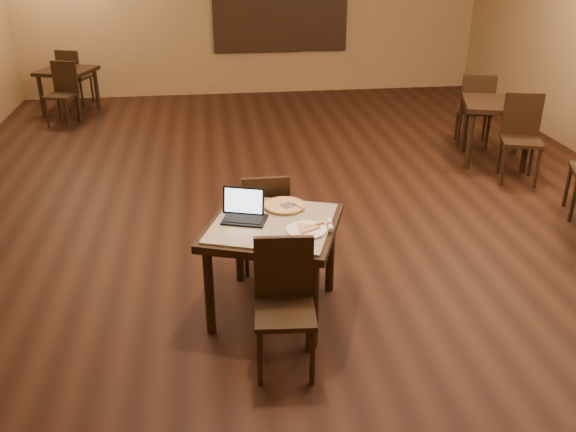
{
  "coord_description": "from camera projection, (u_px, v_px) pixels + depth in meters",
  "views": [
    {
      "loc": [
        -0.83,
        -5.96,
        2.71
      ],
      "look_at": [
        -0.31,
        -2.07,
        0.85
      ],
      "focal_mm": 38.0,
      "sensor_mm": 36.0,
      "label": 1
    }
  ],
  "objects": [
    {
      "name": "other_table_b_chair_far",
      "position": [
        73.0,
        74.0,
        10.08
      ],
      "size": [
        0.51,
        0.51,
        0.92
      ],
      "rotation": [
        0.0,
        0.0,
        2.8
      ],
      "color": "black",
      "rests_on": "ground"
    },
    {
      "name": "other_table_a_chair_far",
      "position": [
        475.0,
        106.0,
        8.1
      ],
      "size": [
        0.54,
        0.54,
        1.0
      ],
      "rotation": [
        0.0,
        0.0,
        2.83
      ],
      "color": "black",
      "rests_on": "ground"
    },
    {
      "name": "chair_main_near",
      "position": [
        284.0,
        297.0,
        4.0
      ],
      "size": [
        0.43,
        0.43,
        0.91
      ],
      "rotation": [
        0.0,
        0.0,
        -0.09
      ],
      "color": "black",
      "rests_on": "ground"
    },
    {
      "name": "plate",
      "position": [
        306.0,
        230.0,
        4.31
      ],
      "size": [
        0.29,
        0.29,
        0.02
      ],
      "primitive_type": "cylinder",
      "color": "white",
      "rests_on": "tiled_table"
    },
    {
      "name": "tiled_table",
      "position": [
        273.0,
        235.0,
        4.49
      ],
      "size": [
        1.18,
        1.18,
        0.76
      ],
      "rotation": [
        0.0,
        0.0,
        -0.35
      ],
      "color": "black",
      "rests_on": "ground"
    },
    {
      "name": "spatula",
      "position": [
        288.0,
        205.0,
        4.65
      ],
      "size": [
        0.19,
        0.25,
        0.01
      ],
      "primitive_type": "cube",
      "rotation": [
        0.0,
        0.0,
        0.5
      ],
      "color": "silver",
      "rests_on": "pizza_whole"
    },
    {
      "name": "mural",
      "position": [
        280.0,
        3.0,
        10.44
      ],
      "size": [
        2.34,
        0.05,
        1.64
      ],
      "color": "#255F8A",
      "rests_on": "wall_back"
    },
    {
      "name": "other_table_a_chair_near",
      "position": [
        521.0,
        132.0,
        7.06
      ],
      "size": [
        0.54,
        0.54,
        1.0
      ],
      "rotation": [
        0.0,
        0.0,
        -0.31
      ],
      "color": "black",
      "rests_on": "ground"
    },
    {
      "name": "chair_main_far",
      "position": [
        265.0,
        217.0,
        5.11
      ],
      "size": [
        0.4,
        0.4,
        0.91
      ],
      "rotation": [
        0.0,
        0.0,
        3.15
      ],
      "color": "black",
      "rests_on": "ground"
    },
    {
      "name": "other_table_b",
      "position": [
        67.0,
        77.0,
        9.57
      ],
      "size": [
        0.97,
        0.97,
        0.71
      ],
      "rotation": [
        0.0,
        0.0,
        -0.34
      ],
      "color": "black",
      "rests_on": "ground"
    },
    {
      "name": "other_table_a",
      "position": [
        498.0,
        112.0,
        7.55
      ],
      "size": [
        1.04,
        1.04,
        0.77
      ],
      "rotation": [
        0.0,
        0.0,
        -0.31
      ],
      "color": "black",
      "rests_on": "ground"
    },
    {
      "name": "napkin_roll",
      "position": [
        330.0,
        225.0,
        4.36
      ],
      "size": [
        0.05,
        0.17,
        0.04
      ],
      "rotation": [
        0.0,
        0.0,
        -0.12
      ],
      "color": "white",
      "rests_on": "tiled_table"
    },
    {
      "name": "laptop",
      "position": [
        244.0,
        211.0,
        4.49
      ],
      "size": [
        0.36,
        0.33,
        0.21
      ],
      "rotation": [
        0.0,
        0.0,
        -0.31
      ],
      "color": "black",
      "rests_on": "tiled_table"
    },
    {
      "name": "pizza_slice",
      "position": [
        306.0,
        228.0,
        4.3
      ],
      "size": [
        0.28,
        0.28,
        0.02
      ],
      "primitive_type": null,
      "rotation": [
        0.0,
        0.0,
        0.52
      ],
      "color": "beige",
      "rests_on": "plate"
    },
    {
      "name": "ground",
      "position": [
        291.0,
        204.0,
        6.6
      ],
      "size": [
        10.0,
        10.0,
        0.0
      ],
      "primitive_type": "plane",
      "color": "black",
      "rests_on": "ground"
    },
    {
      "name": "pizza_whole",
      "position": [
        285.0,
        206.0,
        4.67
      ],
      "size": [
        0.32,
        0.32,
        0.02
      ],
      "color": "beige",
      "rests_on": "pizza_pan"
    },
    {
      "name": "wall_back",
      "position": [
        251.0,
        6.0,
        10.43
      ],
      "size": [
        8.0,
        0.02,
        3.0
      ],
      "primitive_type": "cube",
      "color": "olive",
      "rests_on": "ground"
    },
    {
      "name": "pizza_pan",
      "position": [
        285.0,
        207.0,
        4.67
      ],
      "size": [
        0.33,
        0.33,
        0.01
      ],
      "primitive_type": "cylinder",
      "color": "silver",
      "rests_on": "tiled_table"
    },
    {
      "name": "other_table_b_chair_near",
      "position": [
        63.0,
        90.0,
        9.11
      ],
      "size": [
        0.51,
        0.51,
        0.92
      ],
      "rotation": [
        0.0,
        0.0,
        -0.34
      ],
      "color": "black",
      "rests_on": "ground"
    }
  ]
}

